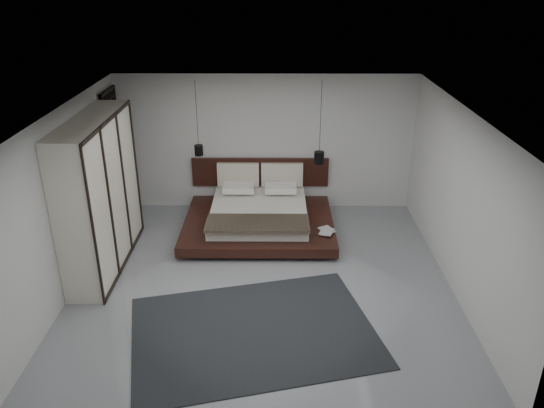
{
  "coord_description": "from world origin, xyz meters",
  "views": [
    {
      "loc": [
        0.2,
        -7.37,
        4.67
      ],
      "look_at": [
        0.13,
        1.2,
        0.84
      ],
      "focal_mm": 35.0,
      "sensor_mm": 36.0,
      "label": 1
    }
  ],
  "objects_px": {
    "pendant_left": "(199,150)",
    "pendant_right": "(319,157)",
    "lattice_screen": "(115,156)",
    "bed": "(259,215)",
    "rug": "(254,331)",
    "wardrobe": "(99,195)"
  },
  "relations": [
    {
      "from": "bed",
      "to": "pendant_right",
      "type": "distance_m",
      "value": 1.61
    },
    {
      "from": "bed",
      "to": "lattice_screen",
      "type": "bearing_deg",
      "value": 169.09
    },
    {
      "from": "pendant_left",
      "to": "rug",
      "type": "distance_m",
      "value": 4.12
    },
    {
      "from": "bed",
      "to": "rug",
      "type": "relative_size",
      "value": 0.85
    },
    {
      "from": "bed",
      "to": "pendant_left",
      "type": "height_order",
      "value": "pendant_left"
    },
    {
      "from": "rug",
      "to": "lattice_screen",
      "type": "bearing_deg",
      "value": 127.03
    },
    {
      "from": "bed",
      "to": "rug",
      "type": "height_order",
      "value": "bed"
    },
    {
      "from": "lattice_screen",
      "to": "bed",
      "type": "relative_size",
      "value": 0.92
    },
    {
      "from": "pendant_left",
      "to": "pendant_right",
      "type": "distance_m",
      "value": 2.33
    },
    {
      "from": "lattice_screen",
      "to": "wardrobe",
      "type": "xyz_separation_m",
      "value": [
        0.25,
        -1.86,
        -0.03
      ]
    },
    {
      "from": "lattice_screen",
      "to": "pendant_left",
      "type": "xyz_separation_m",
      "value": [
        1.66,
        -0.09,
        0.16
      ]
    },
    {
      "from": "lattice_screen",
      "to": "rug",
      "type": "distance_m",
      "value": 4.89
    },
    {
      "from": "pendant_right",
      "to": "rug",
      "type": "distance_m",
      "value": 4.06
    },
    {
      "from": "pendant_left",
      "to": "wardrobe",
      "type": "distance_m",
      "value": 2.27
    },
    {
      "from": "pendant_right",
      "to": "pendant_left",
      "type": "bearing_deg",
      "value": 180.0
    },
    {
      "from": "lattice_screen",
      "to": "pendant_left",
      "type": "bearing_deg",
      "value": -3.21
    },
    {
      "from": "lattice_screen",
      "to": "bed",
      "type": "height_order",
      "value": "lattice_screen"
    },
    {
      "from": "pendant_left",
      "to": "rug",
      "type": "height_order",
      "value": "pendant_left"
    },
    {
      "from": "wardrobe",
      "to": "pendant_left",
      "type": "bearing_deg",
      "value": 51.35
    },
    {
      "from": "pendant_left",
      "to": "pendant_right",
      "type": "bearing_deg",
      "value": 0.0
    },
    {
      "from": "pendant_right",
      "to": "wardrobe",
      "type": "relative_size",
      "value": 0.62
    },
    {
      "from": "pendant_left",
      "to": "pendant_right",
      "type": "xyz_separation_m",
      "value": [
        2.33,
        0.0,
        -0.15
      ]
    }
  ]
}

